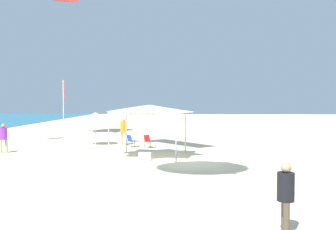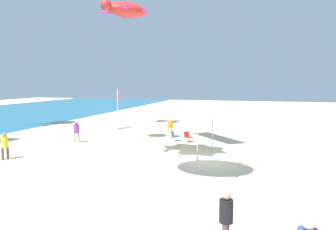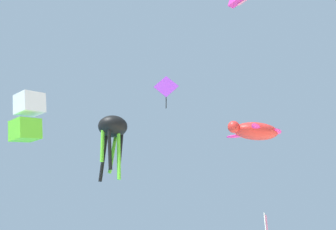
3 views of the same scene
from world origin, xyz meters
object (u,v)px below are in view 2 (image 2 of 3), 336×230
Objects in this scene: banner_flag at (118,112)px; person_kite_handler at (226,215)px; person_beachcomber at (76,130)px; cooler_box at (174,154)px; beach_umbrella at (148,114)px; person_watching_sky at (170,125)px; kite_turtle_red at (125,10)px; canopy_tent at (180,115)px; folding_chair_facing_ocean at (188,136)px; person_near_umbrella at (5,144)px; folding_chair_left_of_tent at (175,135)px.

person_kite_handler is (-12.48, -9.23, -1.54)m from banner_flag.
cooler_box is at bearing 126.12° from person_beachcomber.
beach_umbrella is 1.21× the size of person_watching_sky.
banner_flag is (-4.13, 0.86, 0.52)m from beach_umbrella.
person_beachcomber is 1.02× the size of person_kite_handler.
kite_turtle_red is (5.16, 6.20, 10.85)m from person_watching_sky.
canopy_tent reaches higher than folding_chair_facing_ocean.
canopy_tent reaches higher than cooler_box.
beach_umbrella reaches higher than person_beachcomber.
banner_flag is 2.51× the size of person_kite_handler.
cooler_box is at bearing -43.22° from person_near_umbrella.
folding_chair_left_of_tent is (-1.12, -2.62, -1.52)m from beach_umbrella.
person_near_umbrella is at bearing 40.07° from person_beachcomber.
banner_flag reaches higher than canopy_tent.
folding_chair_left_of_tent is 0.49× the size of person_near_umbrella.
person_near_umbrella is (-10.05, 7.55, -0.11)m from person_watching_sky.
person_near_umbrella is (-9.93, 5.66, -1.01)m from beach_umbrella.
kite_turtle_red reaches higher than cooler_box.
canopy_tent is 2.38× the size of person_near_umbrella.
kite_turtle_red is at bearing -129.35° from person_beachcomber.
banner_flag is 0.76× the size of kite_turtle_red.
person_beachcomber is 0.31× the size of kite_turtle_red.
beach_umbrella is 2.77× the size of folding_chair_left_of_tent.
kite_turtle_red reaches higher than person_near_umbrella.
person_watching_sky is (0.12, -1.89, -0.90)m from beach_umbrella.
folding_chair_left_of_tent is at bearing 20.19° from canopy_tent.
person_watching_sky is at bearing -10.52° from person_near_umbrella.
kite_turtle_red reaches higher than person_watching_sky.
person_kite_handler is 0.90× the size of person_watching_sky.
person_kite_handler is (-12.61, -12.82, -0.02)m from person_beachcomber.
person_kite_handler is at bearing -159.58° from canopy_tent.
folding_chair_left_of_tent is 0.48× the size of person_beachcomber.
kite_turtle_red reaches higher than person_kite_handler.
person_watching_sky is at bearing 81.72° from kite_turtle_red.
banner_flag is at bearing 139.46° from person_beachcomber.
person_beachcomber is 17.99m from person_kite_handler.
banner_flag is (2.21, 4.87, 2.32)m from cooler_box.
folding_chair_left_of_tent is 0.19× the size of banner_flag.
canopy_tent is 6.34× the size of cooler_box.
canopy_tent is at bearing 159.91° from folding_chair_left_of_tent.
person_watching_sky is 0.34× the size of kite_turtle_red.
beach_umbrella is at bearing -3.30° from person_near_umbrella.
canopy_tent is 4.88× the size of folding_chair_facing_ocean.
canopy_tent is 1.76× the size of beach_umbrella.
banner_flag reaches higher than person_beachcomber.
beach_umbrella is 0.41× the size of kite_turtle_red.
beach_umbrella is 18.62m from person_kite_handler.
canopy_tent is at bearing -37.90° from person_near_umbrella.
beach_umbrella is at bearing 70.70° from kite_turtle_red.
person_beachcomber is (-2.76, 8.20, 0.53)m from folding_chair_facing_ocean.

